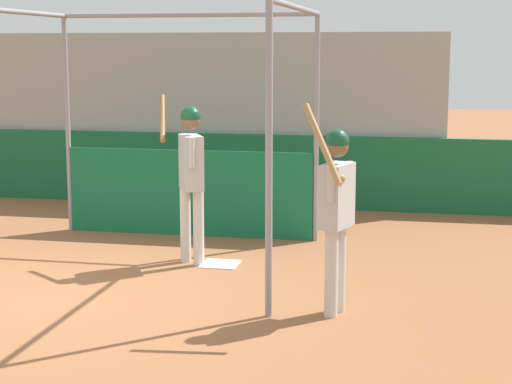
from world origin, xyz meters
name	(u,v)px	position (x,y,z in m)	size (l,w,h in m)	color
ground_plane	(49,301)	(0.00, 0.00, 0.00)	(60.00, 60.00, 0.00)	#935B38
outfield_wall	(197,169)	(0.00, 5.72, 0.60)	(24.00, 0.12, 1.19)	#196038
bleacher_section	(220,112)	(0.00, 7.38, 1.43)	(8.15, 3.20, 2.87)	#9E9E99
batting_cage	(174,150)	(0.55, 2.70, 1.28)	(3.62, 3.48, 3.06)	gray
home_plate	(220,264)	(1.37, 1.82, 0.01)	(0.44, 0.44, 0.02)	white
player_batter	(190,168)	(1.01, 1.83, 1.18)	(0.72, 0.74, 2.03)	silver
player_waiting	(336,203)	(2.95, 0.16, 1.11)	(0.49, 0.79, 2.08)	silver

